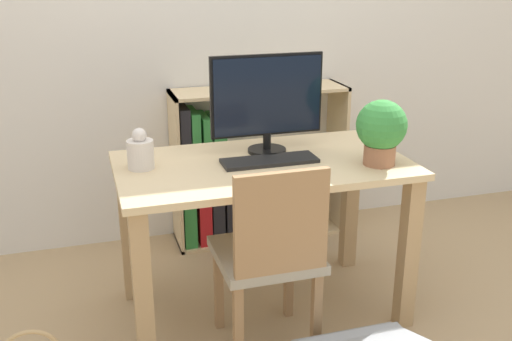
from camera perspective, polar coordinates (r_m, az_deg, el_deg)
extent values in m
plane|color=tan|center=(2.87, 0.59, -13.03)|extent=(10.00, 10.00, 0.00)
cube|color=silver|center=(3.35, -4.41, 15.28)|extent=(8.00, 0.05, 2.60)
cube|color=#D8BC8C|center=(2.56, 0.65, 0.50)|extent=(1.24, 0.69, 0.03)
cube|color=tan|center=(2.35, -10.72, -11.49)|extent=(0.07, 0.07, 0.70)
cube|color=tan|center=(2.68, 14.30, -7.68)|extent=(0.07, 0.07, 0.70)
cube|color=tan|center=(2.87, -12.10, -5.63)|extent=(0.07, 0.07, 0.70)
cube|color=tan|center=(3.14, 8.92, -3.12)|extent=(0.07, 0.07, 0.70)
cylinder|color=black|center=(2.69, 1.04, 1.94)|extent=(0.17, 0.17, 0.02)
cylinder|color=black|center=(2.67, 1.05, 2.88)|extent=(0.04, 0.04, 0.08)
cube|color=black|center=(2.63, 1.03, 7.19)|extent=(0.51, 0.02, 0.36)
cube|color=black|center=(2.62, 1.08, 7.17)|extent=(0.48, 0.03, 0.33)
cube|color=black|center=(2.55, 1.29, 0.94)|extent=(0.41, 0.14, 0.02)
cylinder|color=silver|center=(2.51, -10.94, 1.51)|extent=(0.11, 0.11, 0.12)
sphere|color=silver|center=(2.48, -11.06, 3.32)|extent=(0.06, 0.06, 0.06)
cylinder|color=#9E6647|center=(2.57, 11.67, 1.50)|extent=(0.13, 0.13, 0.09)
sphere|color=#388C3D|center=(2.53, 11.87, 4.25)|extent=(0.21, 0.21, 0.21)
cube|color=#9E937F|center=(2.45, 0.93, -8.01)|extent=(0.40, 0.40, 0.04)
cube|color=#9E754C|center=(2.20, 2.44, -5.05)|extent=(0.36, 0.03, 0.40)
cube|color=#9E754C|center=(2.39, -1.70, -14.87)|extent=(0.04, 0.04, 0.39)
cube|color=#9E754C|center=(2.48, 5.76, -13.58)|extent=(0.04, 0.04, 0.39)
cube|color=#9E754C|center=(2.65, -3.58, -11.06)|extent=(0.04, 0.04, 0.39)
cube|color=#9E754C|center=(2.73, 3.14, -10.06)|extent=(0.04, 0.04, 0.39)
cube|color=#D8BC8C|center=(3.32, -7.65, -0.17)|extent=(0.02, 0.28, 0.88)
cube|color=#D8BC8C|center=(3.58, 7.65, 1.33)|extent=(0.02, 0.28, 0.88)
cube|color=#D8BC8C|center=(3.58, 0.29, -5.89)|extent=(0.98, 0.28, 0.02)
cube|color=#D8BC8C|center=(3.30, 0.31, 7.67)|extent=(0.98, 0.28, 0.02)
cube|color=#D8BC8C|center=(3.42, 0.30, 0.62)|extent=(0.94, 0.28, 0.02)
cube|color=#2D7F38|center=(3.42, -6.58, -4.08)|extent=(0.07, 0.24, 0.33)
cube|color=red|center=(3.43, -5.18, -3.98)|extent=(0.07, 0.24, 0.33)
cube|color=black|center=(3.45, -3.95, -3.94)|extent=(0.07, 0.24, 0.31)
cube|color=black|center=(3.48, -2.82, -4.33)|extent=(0.05, 0.24, 0.24)
cube|color=black|center=(3.47, -1.87, -3.57)|extent=(0.05, 0.24, 0.33)
cube|color=navy|center=(3.51, -0.69, -3.99)|extent=(0.07, 0.24, 0.26)
cube|color=black|center=(3.26, -7.00, 3.04)|extent=(0.05, 0.24, 0.36)
cube|color=#2D7F38|center=(3.28, -6.03, 2.90)|extent=(0.05, 0.24, 0.33)
cube|color=#2D7F38|center=(3.29, -5.00, 2.74)|extent=(0.04, 0.24, 0.30)
cube|color=#2D7F38|center=(3.31, -3.81, 2.79)|extent=(0.07, 0.24, 0.30)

